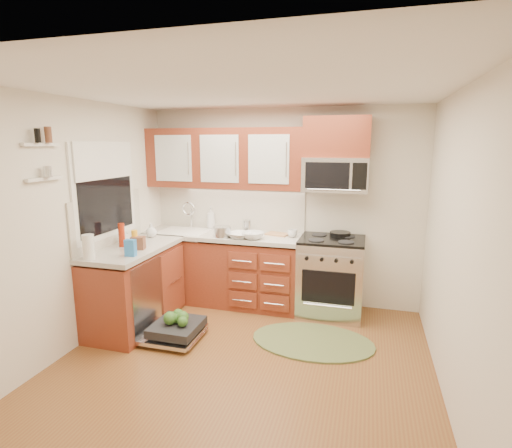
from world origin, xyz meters
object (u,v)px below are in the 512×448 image
(stock_pot, at_px, (222,232))
(bowl_a, at_px, (239,235))
(rug, at_px, (313,341))
(range, at_px, (331,276))
(cup, at_px, (292,233))
(paper_towel_roll, at_px, (88,247))
(upper_cabinets, at_px, (224,158))
(dishwasher, at_px, (174,330))
(skillet, at_px, (340,234))
(sink, at_px, (184,240))
(microwave, at_px, (336,175))
(cutting_board, at_px, (277,234))
(bowl_b, at_px, (253,236))

(stock_pot, bearing_deg, bowl_a, 0.81)
(rug, height_order, stock_pot, stock_pot)
(range, distance_m, stock_pot, 1.44)
(cup, bearing_deg, range, -5.24)
(paper_towel_roll, bearing_deg, upper_cabinets, 61.58)
(dishwasher, xyz_separation_m, rug, (1.44, 0.34, -0.09))
(dishwasher, xyz_separation_m, skillet, (1.62, 1.30, 0.87))
(sink, bearing_deg, microwave, 3.85)
(upper_cabinets, xyz_separation_m, rug, (1.31, -0.94, -1.86))
(skillet, relative_size, bowl_a, 0.89)
(upper_cabinets, height_order, skillet, upper_cabinets)
(cutting_board, height_order, paper_towel_roll, paper_towel_roll)
(paper_towel_roll, bearing_deg, cutting_board, 44.95)
(microwave, distance_m, sink, 2.13)
(sink, xyz_separation_m, bowl_a, (0.83, -0.17, 0.16))
(bowl_a, bearing_deg, upper_cabinets, 132.86)
(range, distance_m, dishwasher, 1.95)
(bowl_b, height_order, cup, cup)
(sink, height_order, stock_pot, stock_pot)
(cup, bearing_deg, skillet, 12.56)
(bowl_b, bearing_deg, cutting_board, 51.40)
(cup, bearing_deg, sink, -177.82)
(sink, bearing_deg, cutting_board, 6.01)
(stock_pot, relative_size, bowl_a, 0.79)
(dishwasher, relative_size, paper_towel_roll, 2.80)
(microwave, bearing_deg, stock_pot, -167.14)
(rug, bearing_deg, bowl_b, 143.68)
(microwave, height_order, bowl_b, microwave)
(stock_pot, xyz_separation_m, paper_towel_roll, (-0.94, -1.27, 0.06))
(sink, xyz_separation_m, rug, (1.83, -0.78, -0.79))
(stock_pot, relative_size, cup, 1.87)
(rug, bearing_deg, bowl_a, 148.54)
(rug, bearing_deg, paper_towel_roll, -163.20)
(rug, xyz_separation_m, bowl_b, (-0.84, 0.61, 0.96))
(dishwasher, bearing_deg, bowl_a, 65.32)
(microwave, bearing_deg, dishwasher, -140.93)
(sink, relative_size, skillet, 2.46)
(sink, distance_m, bowl_a, 0.86)
(microwave, relative_size, bowl_a, 2.70)
(upper_cabinets, relative_size, paper_towel_roll, 8.19)
(microwave, xyz_separation_m, rug, (-0.10, -0.91, -1.69))
(microwave, bearing_deg, cutting_board, 180.00)
(rug, bearing_deg, cutting_board, 123.13)
(cutting_board, height_order, bowl_a, bowl_a)
(stock_pot, height_order, bowl_a, stock_pot)
(sink, bearing_deg, dishwasher, -70.80)
(dishwasher, height_order, bowl_b, bowl_b)
(upper_cabinets, relative_size, skillet, 8.15)
(microwave, bearing_deg, cup, -171.29)
(cup, bearing_deg, dishwasher, -131.78)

